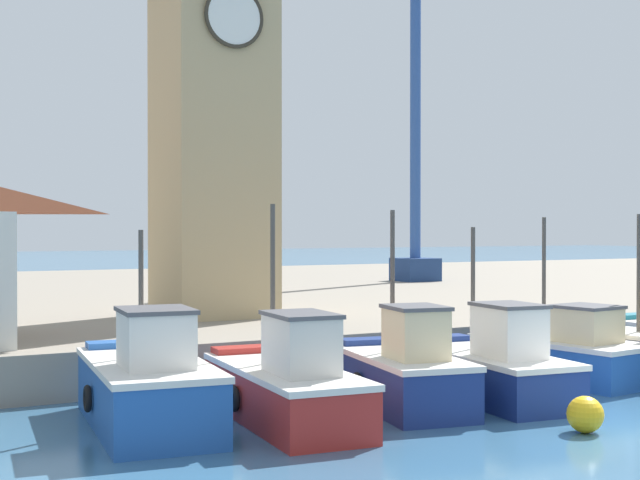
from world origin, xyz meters
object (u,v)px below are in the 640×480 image
port_crane_near (415,132)px  mooring_buoy (585,414)px  fishing_boat_mid_left (489,367)px  fishing_boat_far_left (148,386)px  fishing_boat_left_outer (286,385)px  clock_tower (213,96)px  fishing_boat_center (563,354)px  fishing_boat_left_inner (403,373)px

port_crane_near → mooring_buoy: (-14.44, -26.70, -8.60)m
fishing_boat_mid_left → port_crane_near: (13.90, 23.25, 8.22)m
fishing_boat_far_left → fishing_boat_left_outer: fishing_boat_left_outer is taller
mooring_buoy → clock_tower: bearing=98.1°
fishing_boat_left_outer → port_crane_near: port_crane_near is taller
fishing_boat_mid_left → fishing_boat_center: size_ratio=1.07×
fishing_boat_center → clock_tower: size_ratio=0.32×
fishing_boat_mid_left → mooring_buoy: bearing=-98.9°
fishing_boat_mid_left → fishing_boat_center: (3.26, 1.13, -0.05)m
fishing_boat_left_outer → mooring_buoy: size_ratio=7.75×
fishing_boat_left_outer → port_crane_near: (18.97, 23.27, 8.21)m
fishing_boat_center → clock_tower: bearing=122.0°
mooring_buoy → fishing_boat_left_inner: bearing=116.0°
fishing_boat_far_left → port_crane_near: (21.50, 22.45, 8.13)m
fishing_boat_mid_left → mooring_buoy: fishing_boat_mid_left is taller
clock_tower → mooring_buoy: 15.88m
fishing_boat_left_outer → clock_tower: bearing=76.1°
port_crane_near → mooring_buoy: 31.55m
fishing_boat_far_left → fishing_boat_left_outer: bearing=-18.0°
fishing_boat_mid_left → fishing_boat_left_outer: bearing=-179.8°
fishing_boat_left_inner → clock_tower: size_ratio=0.30×
fishing_boat_mid_left → clock_tower: clock_tower is taller
fishing_boat_left_outer → fishing_boat_center: fishing_boat_left_outer is taller
fishing_boat_left_inner → port_crane_near: size_ratio=0.22×
fishing_boat_left_outer → fishing_boat_mid_left: (5.07, 0.02, -0.02)m
fishing_boat_far_left → clock_tower: bearing=61.9°
fishing_boat_left_inner → fishing_boat_mid_left: bearing=-2.2°
fishing_boat_left_outer → fishing_boat_mid_left: bearing=0.2°
fishing_boat_center → fishing_boat_far_left: bearing=-178.3°
fishing_boat_mid_left → mooring_buoy: (-0.54, -3.44, -0.38)m
fishing_boat_far_left → clock_tower: clock_tower is taller
fishing_boat_mid_left → clock_tower: bearing=103.6°
fishing_boat_left_inner → mooring_buoy: (1.72, -3.53, -0.41)m
fishing_boat_mid_left → port_crane_near: port_crane_near is taller
fishing_boat_center → clock_tower: (-5.76, 9.22, 7.29)m
port_crane_near → mooring_buoy: port_crane_near is taller
fishing_boat_mid_left → fishing_boat_center: bearing=19.2°
fishing_boat_far_left → fishing_boat_center: 10.86m
fishing_boat_left_inner → port_crane_near: (16.16, 23.17, 8.19)m
fishing_boat_far_left → fishing_boat_mid_left: fishing_boat_mid_left is taller
fishing_boat_far_left → fishing_boat_left_inner: (5.34, -0.72, -0.06)m
fishing_boat_left_outer → fishing_boat_center: bearing=7.9°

